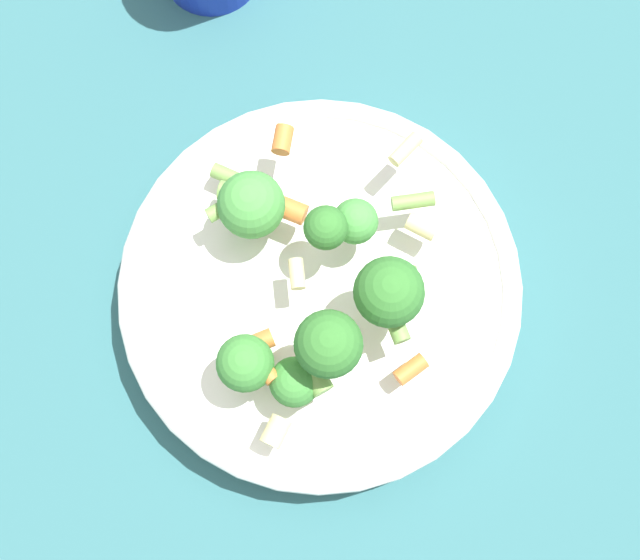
{
  "coord_description": "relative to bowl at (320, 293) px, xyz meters",
  "views": [
    {
      "loc": [
        0.08,
        -0.12,
        0.64
      ],
      "look_at": [
        0.0,
        0.0,
        0.07
      ],
      "focal_mm": 50.0,
      "sensor_mm": 36.0,
      "label": 1
    }
  ],
  "objects": [
    {
      "name": "ground_plane",
      "position": [
        0.0,
        0.0,
        -0.03
      ],
      "size": [
        3.0,
        3.0,
        0.0
      ],
      "primitive_type": "plane",
      "color": "#2D6066"
    },
    {
      "name": "bowl",
      "position": [
        0.0,
        0.0,
        0.0
      ],
      "size": [
        0.28,
        0.28,
        0.05
      ],
      "color": "white",
      "rests_on": "ground_plane"
    },
    {
      "name": "pasta_salad",
      "position": [
        0.0,
        -0.01,
        0.07
      ],
      "size": [
        0.2,
        0.22,
        0.09
      ],
      "color": "#8CB766",
      "rests_on": "bowl"
    }
  ]
}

